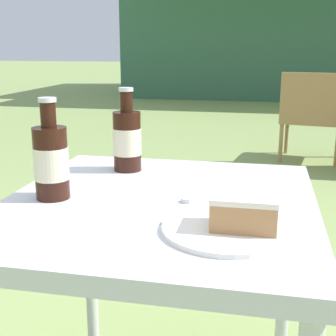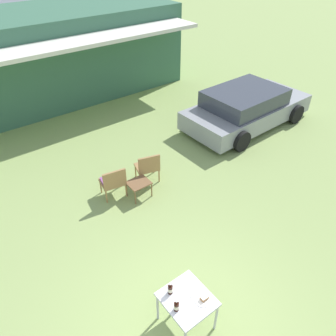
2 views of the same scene
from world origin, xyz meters
name	(u,v)px [view 2 (image 2 of 2)]	position (x,y,z in m)	size (l,w,h in m)	color
ground_plane	(186,323)	(0.00, 0.00, 0.00)	(60.00, 60.00, 0.00)	#8CA35B
cabin_building	(50,54)	(1.97, 10.34, 1.52)	(9.37, 5.18, 3.01)	#38664C
parked_car	(246,108)	(5.91, 4.07, 0.61)	(4.41, 2.22, 1.24)	gray
wicker_chair_cushioned	(113,181)	(0.67, 3.53, 0.47)	(0.63, 0.56, 0.84)	#9E7547
wicker_chair_plain	(148,166)	(1.66, 3.51, 0.48)	(0.66, 0.61, 0.84)	#9E7547
garden_side_table	(139,184)	(1.15, 3.17, 0.37)	(0.52, 0.44, 0.42)	brown
patio_table	(187,301)	(0.00, 0.00, 0.65)	(0.72, 0.78, 0.73)	silver
cake_on_plate	(204,299)	(0.19, -0.16, 0.75)	(0.25, 0.25, 0.08)	white
cola_bottle_near	(170,289)	(-0.15, 0.24, 0.82)	(0.08, 0.08, 0.24)	black
cola_bottle_far	(176,306)	(-0.25, -0.04, 0.82)	(0.08, 0.08, 0.24)	black
fork	(201,302)	(0.12, -0.18, 0.73)	(0.17, 0.06, 0.01)	silver
loose_bottle_cap	(191,296)	(0.07, -0.01, 0.73)	(0.03, 0.03, 0.01)	silver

